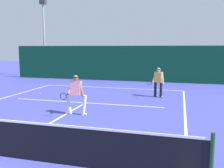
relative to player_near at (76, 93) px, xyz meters
The scene contains 8 objects.
court_line_baseline_far 7.27m from the player_near, 93.59° to the left, with size 9.70×0.10×0.01m, color white.
court_line_service 2.45m from the player_near, 101.48° to the left, with size 7.91×0.10×0.01m, color white.
court_line_centre 1.48m from the player_near, 112.77° to the right, with size 0.10×6.40×0.01m, color white.
player_near is the anchor object (origin of this frame).
player_far 5.58m from the player_near, 57.93° to the left, with size 0.93×0.84×1.67m.
tennis_ball 5.69m from the player_near, 136.42° to the left, with size 0.07×0.07×0.07m, color #D1E033.
back_fence_windscreen 11.05m from the player_near, 92.34° to the left, with size 20.07×0.12×2.94m, color #0B3B27.
light_pole 15.30m from the player_near, 124.80° to the left, with size 0.55×0.44×7.17m.
Camera 1 is at (4.59, -5.15, 2.78)m, focal length 40.15 mm.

